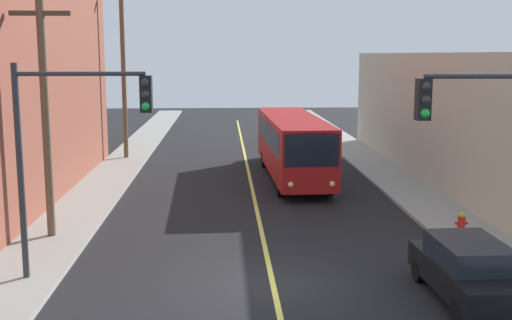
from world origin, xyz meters
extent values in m
plane|color=black|center=(0.00, 0.00, 0.00)|extent=(120.00, 120.00, 0.00)
cube|color=gray|center=(-7.25, 10.00, 0.07)|extent=(2.50, 90.00, 0.15)
cube|color=gray|center=(7.25, 10.00, 0.07)|extent=(2.50, 90.00, 0.15)
cube|color=#D8CC4C|center=(0.00, 15.00, 0.01)|extent=(0.16, 60.00, 0.01)
cube|color=black|center=(-8.54, 10.94, 1.60)|extent=(0.06, 16.22, 1.30)
cube|color=black|center=(-8.54, 10.94, 4.80)|extent=(0.06, 16.22, 1.30)
cube|color=black|center=(-8.54, 10.94, 8.00)|extent=(0.06, 16.22, 1.30)
cube|color=black|center=(8.54, 15.71, 1.60)|extent=(0.06, 18.98, 1.30)
cube|color=black|center=(8.54, 15.71, 4.80)|extent=(0.06, 18.98, 1.30)
cube|color=maroon|center=(2.20, 15.47, 1.83)|extent=(2.90, 12.07, 2.75)
cube|color=black|center=(2.38, 9.49, 2.35)|extent=(2.35, 0.15, 1.40)
cube|color=black|center=(2.02, 21.45, 2.45)|extent=(2.30, 0.15, 1.10)
cube|color=black|center=(0.95, 15.43, 2.35)|extent=(0.36, 10.20, 1.10)
cube|color=black|center=(3.45, 15.51, 2.35)|extent=(0.36, 10.20, 1.10)
cube|color=orange|center=(2.38, 9.50, 2.95)|extent=(1.79, 0.11, 0.30)
sphere|color=#F9D872|center=(1.49, 9.43, 0.90)|extent=(0.24, 0.24, 0.24)
sphere|color=#F9D872|center=(3.27, 9.48, 0.90)|extent=(0.24, 0.24, 0.24)
cylinder|color=black|center=(1.20, 11.24, 0.50)|extent=(0.33, 1.01, 1.00)
cylinder|color=black|center=(3.45, 11.30, 0.50)|extent=(0.33, 1.01, 1.00)
cylinder|color=black|center=(0.97, 18.93, 0.50)|extent=(0.33, 1.01, 1.00)
cylinder|color=black|center=(3.22, 19.00, 0.50)|extent=(0.33, 1.01, 1.00)
cube|color=black|center=(4.97, -1.49, 0.67)|extent=(1.88, 4.43, 0.70)
cube|color=black|center=(4.97, -1.49, 1.32)|extent=(1.66, 2.49, 0.60)
cylinder|color=black|center=(4.20, -3.00, 0.32)|extent=(0.23, 0.64, 0.64)
cylinder|color=black|center=(4.14, 0.00, 0.32)|extent=(0.23, 0.64, 0.64)
cylinder|color=black|center=(5.74, 0.03, 0.32)|extent=(0.23, 0.64, 0.64)
cylinder|color=brown|center=(-7.35, 4.78, 4.68)|extent=(0.28, 0.28, 9.06)
cube|color=#4C3D2D|center=(-7.35, 4.78, 7.71)|extent=(2.00, 0.16, 0.16)
cylinder|color=brown|center=(-7.30, 21.92, 5.94)|extent=(0.28, 0.28, 11.58)
cylinder|color=#2D2D33|center=(-6.95, 0.51, 3.15)|extent=(0.18, 0.18, 6.00)
cylinder|color=#2D2D33|center=(-5.20, 0.51, 5.85)|extent=(3.50, 0.12, 0.12)
cube|color=black|center=(-3.45, 0.51, 5.30)|extent=(0.32, 0.36, 1.00)
sphere|color=#2D2D2D|center=(-3.45, 0.32, 5.62)|extent=(0.22, 0.22, 0.22)
sphere|color=#2D2D2D|center=(-3.45, 0.32, 5.30)|extent=(0.22, 0.22, 0.22)
sphere|color=green|center=(-3.45, 0.32, 4.98)|extent=(0.22, 0.22, 0.22)
cylinder|color=#2D2D33|center=(5.20, -1.95, 5.85)|extent=(3.50, 0.12, 0.12)
cube|color=black|center=(3.45, -1.95, 5.30)|extent=(0.32, 0.36, 1.00)
sphere|color=#2D2D2D|center=(3.45, -2.14, 5.62)|extent=(0.22, 0.22, 0.22)
sphere|color=#2D2D2D|center=(3.45, -2.14, 5.30)|extent=(0.22, 0.22, 0.22)
sphere|color=green|center=(3.45, -2.14, 4.98)|extent=(0.22, 0.22, 0.22)
cylinder|color=red|center=(6.85, 3.98, 0.50)|extent=(0.26, 0.26, 0.70)
sphere|color=gold|center=(6.85, 3.98, 0.87)|extent=(0.24, 0.24, 0.24)
cylinder|color=red|center=(6.69, 3.98, 0.60)|extent=(0.12, 0.10, 0.10)
cylinder|color=red|center=(7.01, 3.98, 0.60)|extent=(0.12, 0.10, 0.10)
camera|label=1|loc=(-1.35, -17.14, 6.37)|focal=44.99mm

